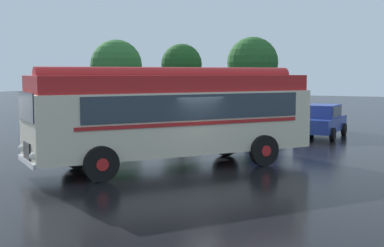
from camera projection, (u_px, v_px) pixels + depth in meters
name	position (u px, v px, depth m)	size (l,w,h in m)	color
ground_plane	(189.00, 168.00, 18.59)	(120.00, 120.00, 0.00)	black
vintage_bus	(174.00, 113.00, 18.59)	(8.12, 9.46, 3.49)	beige
car_near_left	(268.00, 118.00, 29.08)	(2.39, 4.39, 1.66)	navy
car_mid_left	(322.00, 120.00, 27.41)	(2.13, 4.29, 1.66)	navy
tree_far_left	(115.00, 66.00, 39.96)	(3.85, 3.85, 5.75)	#4C3823
tree_left_of_centre	(181.00, 65.00, 37.26)	(2.86, 2.86, 5.30)	#4C3823
tree_centre	(252.00, 63.00, 34.16)	(3.25, 3.25, 5.57)	#4C3823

